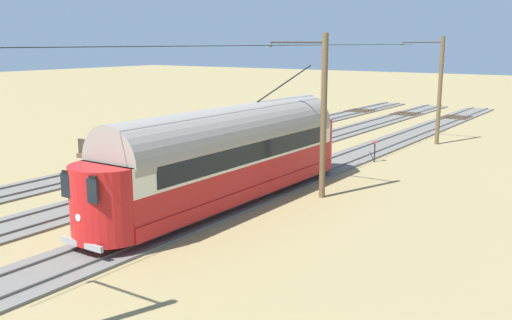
{
  "coord_description": "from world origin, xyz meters",
  "views": [
    {
      "loc": [
        -19.64,
        24.53,
        6.99
      ],
      "look_at": [
        -5.77,
        4.03,
        1.97
      ],
      "focal_mm": 40.86,
      "sensor_mm": 36.0,
      "label": 1
    }
  ],
  "objects_px": {
    "vintage_streetcar": "(230,154)",
    "catenary_pole_mid_near": "(322,113)",
    "flatcar_adjacent": "(183,140)",
    "catenary_pole_foreground": "(439,89)",
    "switch_stand": "(374,150)",
    "track_end_bumper": "(250,132)"
  },
  "relations": [
    {
      "from": "switch_stand",
      "to": "track_end_bumper",
      "type": "bearing_deg",
      "value": -16.97
    },
    {
      "from": "vintage_streetcar",
      "to": "catenary_pole_mid_near",
      "type": "height_order",
      "value": "catenary_pole_mid_near"
    },
    {
      "from": "catenary_pole_mid_near",
      "to": "track_end_bumper",
      "type": "relative_size",
      "value": 4.11
    },
    {
      "from": "vintage_streetcar",
      "to": "switch_stand",
      "type": "xyz_separation_m",
      "value": [
        -1.65,
        -12.1,
        -1.55
      ]
    },
    {
      "from": "vintage_streetcar",
      "to": "track_end_bumper",
      "type": "xyz_separation_m",
      "value": [
        9.66,
        -15.55,
        -1.86
      ]
    },
    {
      "from": "flatcar_adjacent",
      "to": "switch_stand",
      "type": "bearing_deg",
      "value": -159.67
    },
    {
      "from": "vintage_streetcar",
      "to": "catenary_pole_mid_near",
      "type": "relative_size",
      "value": 2.22
    },
    {
      "from": "catenary_pole_mid_near",
      "to": "switch_stand",
      "type": "xyz_separation_m",
      "value": [
        1.09,
        -8.85,
        -3.17
      ]
    },
    {
      "from": "vintage_streetcar",
      "to": "catenary_pole_foreground",
      "type": "xyz_separation_m",
      "value": [
        -2.73,
        -20.38,
        1.61
      ]
    },
    {
      "from": "flatcar_adjacent",
      "to": "catenary_pole_mid_near",
      "type": "relative_size",
      "value": 2.0
    },
    {
      "from": "flatcar_adjacent",
      "to": "catenary_pole_mid_near",
      "type": "height_order",
      "value": "catenary_pole_mid_near"
    },
    {
      "from": "flatcar_adjacent",
      "to": "catenary_pole_foreground",
      "type": "relative_size",
      "value": 2.0
    },
    {
      "from": "flatcar_adjacent",
      "to": "switch_stand",
      "type": "relative_size",
      "value": 11.98
    },
    {
      "from": "vintage_streetcar",
      "to": "track_end_bumper",
      "type": "relative_size",
      "value": 9.13
    },
    {
      "from": "catenary_pole_mid_near",
      "to": "switch_stand",
      "type": "relative_size",
      "value": 5.99
    },
    {
      "from": "track_end_bumper",
      "to": "catenary_pole_foreground",
      "type": "bearing_deg",
      "value": -158.74
    },
    {
      "from": "track_end_bumper",
      "to": "flatcar_adjacent",
      "type": "bearing_deg",
      "value": 90.0
    },
    {
      "from": "catenary_pole_mid_near",
      "to": "switch_stand",
      "type": "bearing_deg",
      "value": -82.99
    },
    {
      "from": "vintage_streetcar",
      "to": "flatcar_adjacent",
      "type": "xyz_separation_m",
      "value": [
        9.66,
        -7.92,
        -1.4
      ]
    },
    {
      "from": "track_end_bumper",
      "to": "vintage_streetcar",
      "type": "bearing_deg",
      "value": 121.85
    },
    {
      "from": "track_end_bumper",
      "to": "catenary_pole_mid_near",
      "type": "bearing_deg",
      "value": 135.22
    },
    {
      "from": "vintage_streetcar",
      "to": "switch_stand",
      "type": "distance_m",
      "value": 12.31
    }
  ]
}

